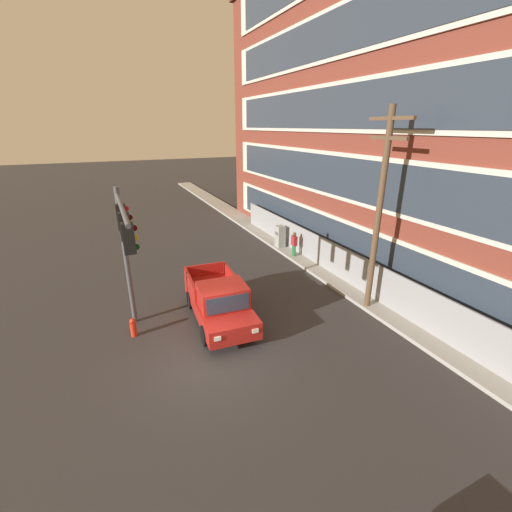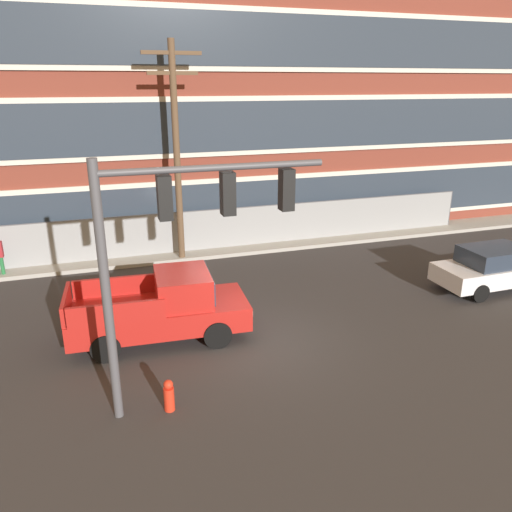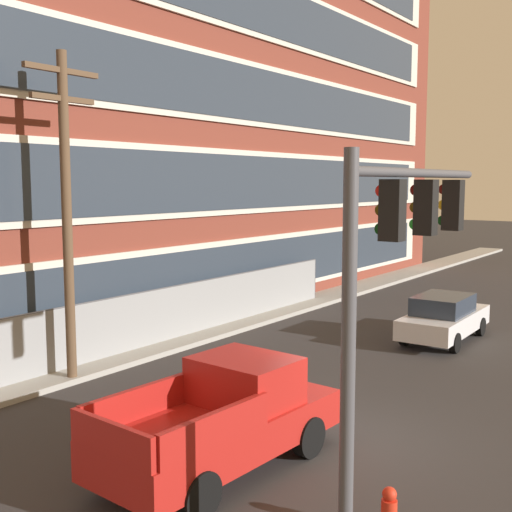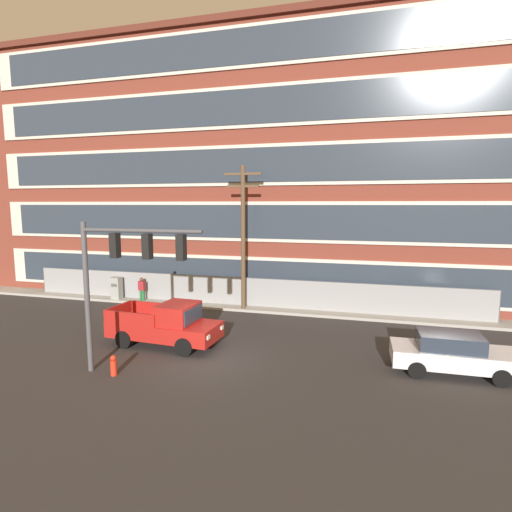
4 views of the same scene
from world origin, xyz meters
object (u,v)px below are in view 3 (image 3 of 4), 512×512
at_px(traffic_signal_mast, 397,258).
at_px(fire_hydrant, 389,512).
at_px(pickup_truck_red, 224,419).
at_px(sedan_white, 444,317).
at_px(utility_pole_near_corner, 66,205).

bearing_deg(traffic_signal_mast, fire_hydrant, -159.81).
relative_size(traffic_signal_mast, fire_hydrant, 7.36).
bearing_deg(pickup_truck_red, sedan_white, 0.32).
height_order(traffic_signal_mast, fire_hydrant, traffic_signal_mast).
height_order(traffic_signal_mast, utility_pole_near_corner, utility_pole_near_corner).
xyz_separation_m(traffic_signal_mast, pickup_truck_red, (-0.03, 3.31, -3.23)).
xyz_separation_m(pickup_truck_red, sedan_white, (11.88, 0.07, -0.14)).
xyz_separation_m(sedan_white, fire_hydrant, (-12.27, -3.53, -0.42)).
bearing_deg(fire_hydrant, sedan_white, 16.05).
distance_m(pickup_truck_red, fire_hydrant, 3.53).
distance_m(pickup_truck_red, utility_pole_near_corner, 7.71).
height_order(traffic_signal_mast, pickup_truck_red, traffic_signal_mast).
distance_m(sedan_white, utility_pole_near_corner, 12.70).
relative_size(pickup_truck_red, utility_pole_near_corner, 0.60).
xyz_separation_m(pickup_truck_red, utility_pole_near_corner, (1.66, 6.51, 3.78)).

